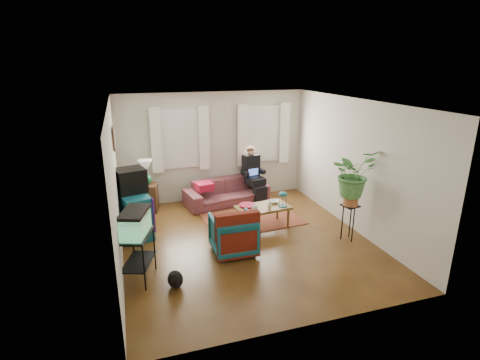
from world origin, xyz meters
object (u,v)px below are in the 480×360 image
object	(u,v)px
aquarium_stand	(138,257)
plant_stand	(349,222)
armchair	(233,232)
dresser	(134,214)
coffee_table	(263,216)
sofa	(227,188)
side_table	(148,198)

from	to	relation	value
aquarium_stand	plant_stand	bearing A→B (deg)	22.76
aquarium_stand	armchair	world-z (taller)	aquarium_stand
dresser	plant_stand	world-z (taller)	dresser
armchair	coffee_table	world-z (taller)	armchair
sofa	coffee_table	bearing A→B (deg)	-87.51
dresser	armchair	xyz separation A→B (m)	(1.63, -1.26, -0.05)
sofa	plant_stand	bearing A→B (deg)	-66.96
dresser	plant_stand	xyz separation A→B (m)	(3.86, -1.45, -0.08)
aquarium_stand	sofa	bearing A→B (deg)	71.23
sofa	armchair	xyz separation A→B (m)	(-0.54, -2.37, -0.01)
side_table	dresser	distance (m)	1.24
side_table	coffee_table	world-z (taller)	side_table
coffee_table	aquarium_stand	bearing A→B (deg)	-160.28
side_table	dresser	bearing A→B (deg)	-106.00
dresser	plant_stand	bearing A→B (deg)	-34.54
sofa	plant_stand	size ratio (longest dim) A/B	2.82
dresser	armchair	size ratio (longest dim) A/B	1.25
armchair	coffee_table	bearing A→B (deg)	-136.06
armchair	dresser	bearing A→B (deg)	-37.20
dresser	aquarium_stand	world-z (taller)	dresser
sofa	dresser	xyz separation A→B (m)	(-2.18, -1.10, 0.04)
sofa	side_table	world-z (taller)	sofa
dresser	aquarium_stand	size ratio (longest dim) A/B	1.25
dresser	coffee_table	xyz separation A→B (m)	(2.53, -0.42, -0.21)
side_table	sofa	bearing A→B (deg)	-2.56
aquarium_stand	plant_stand	xyz separation A→B (m)	(3.87, 0.22, -0.03)
side_table	plant_stand	world-z (taller)	plant_stand
plant_stand	sofa	bearing A→B (deg)	123.45
dresser	aquarium_stand	bearing A→B (deg)	-104.31
sofa	armchair	world-z (taller)	sofa
sofa	coffee_table	size ratio (longest dim) A/B	1.85
sofa	aquarium_stand	size ratio (longest dim) A/B	2.59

